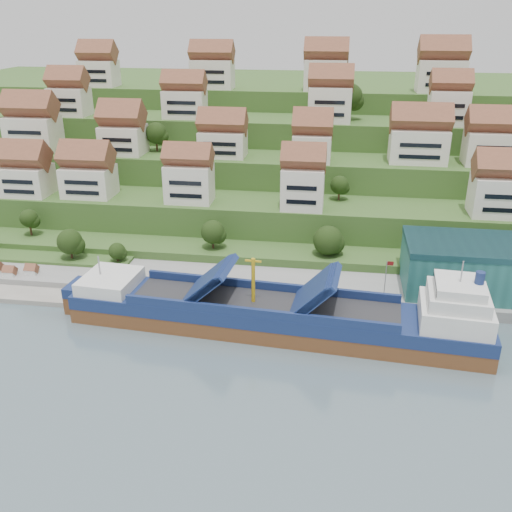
# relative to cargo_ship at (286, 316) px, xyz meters

# --- Properties ---
(ground) EXTENTS (300.00, 300.00, 0.00)m
(ground) POSITION_rel_cargo_ship_xyz_m (-0.38, 0.67, -3.14)
(ground) COLOR slate
(ground) RESTS_ON ground
(quay) EXTENTS (180.00, 14.00, 2.20)m
(quay) POSITION_rel_cargo_ship_xyz_m (19.62, 15.67, -2.04)
(quay) COLOR gray
(quay) RESTS_ON ground
(pebble_beach) EXTENTS (45.00, 20.00, 1.00)m
(pebble_beach) POSITION_rel_cargo_ship_xyz_m (-58.38, 12.67, -2.64)
(pebble_beach) COLOR gray
(pebble_beach) RESTS_ON ground
(hillside) EXTENTS (260.00, 128.00, 31.00)m
(hillside) POSITION_rel_cargo_ship_xyz_m (-0.38, 104.23, 7.52)
(hillside) COLOR #2D4C1E
(hillside) RESTS_ON ground
(hillside_village) EXTENTS (158.42, 62.01, 28.95)m
(hillside_village) POSITION_rel_cargo_ship_xyz_m (-0.10, 61.55, 21.48)
(hillside_village) COLOR white
(hillside_village) RESTS_ON ground
(hillside_trees) EXTENTS (139.09, 62.41, 31.52)m
(hillside_trees) POSITION_rel_cargo_ship_xyz_m (-0.19, 49.52, 15.33)
(hillside_trees) COLOR #223913
(hillside_trees) RESTS_ON ground
(flagpole) EXTENTS (1.28, 0.16, 8.00)m
(flagpole) POSITION_rel_cargo_ship_xyz_m (17.73, 10.67, 3.75)
(flagpole) COLOR gray
(flagpole) RESTS_ON quay
(beach_huts) EXTENTS (14.40, 3.70, 2.20)m
(beach_huts) POSITION_rel_cargo_ship_xyz_m (-60.38, 11.42, -1.04)
(beach_huts) COLOR white
(beach_huts) RESTS_ON pebble_beach
(cargo_ship) EXTENTS (74.20, 17.18, 16.25)m
(cargo_ship) POSITION_rel_cargo_ship_xyz_m (0.00, 0.00, 0.00)
(cargo_ship) COLOR brown
(cargo_ship) RESTS_ON ground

